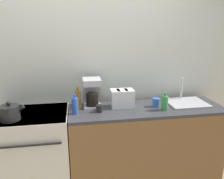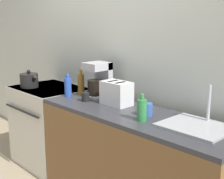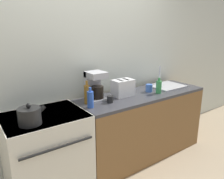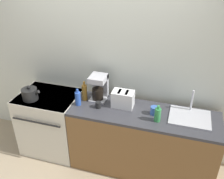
% 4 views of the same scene
% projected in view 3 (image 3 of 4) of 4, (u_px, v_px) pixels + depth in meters
% --- Properties ---
extents(wall_back, '(8.00, 0.05, 2.60)m').
position_uv_depth(wall_back, '(84.00, 63.00, 2.71)').
color(wall_back, silver).
rests_on(wall_back, ground_plane).
extents(stove, '(0.80, 0.67, 0.89)m').
position_uv_depth(stove, '(47.00, 154.00, 2.27)').
color(stove, silver).
rests_on(stove, ground_plane).
extents(counter_block, '(1.81, 0.58, 0.89)m').
position_uv_depth(counter_block, '(142.00, 125.00, 2.98)').
color(counter_block, brown).
rests_on(counter_block, ground_plane).
extents(kettle, '(0.25, 0.20, 0.20)m').
position_uv_depth(kettle, '(30.00, 116.00, 1.93)').
color(kettle, black).
rests_on(kettle, stove).
extents(toaster, '(0.26, 0.17, 0.21)m').
position_uv_depth(toaster, '(123.00, 88.00, 2.73)').
color(toaster, white).
rests_on(toaster, counter_block).
extents(coffee_maker, '(0.20, 0.23, 0.33)m').
position_uv_depth(coffee_maker, '(95.00, 85.00, 2.60)').
color(coffee_maker, '#B7B7BC').
rests_on(coffee_maker, counter_block).
extents(sink_tray, '(0.47, 0.39, 0.28)m').
position_uv_depth(sink_tray, '(167.00, 85.00, 3.20)').
color(sink_tray, '#B7B7BC').
rests_on(sink_tray, counter_block).
extents(bottle_green, '(0.07, 0.07, 0.20)m').
position_uv_depth(bottle_green, '(159.00, 87.00, 2.85)').
color(bottle_green, '#338C47').
rests_on(bottle_green, counter_block).
extents(bottle_amber, '(0.07, 0.07, 0.26)m').
position_uv_depth(bottle_amber, '(87.00, 94.00, 2.45)').
color(bottle_amber, '#9E6B23').
rests_on(bottle_amber, counter_block).
extents(bottle_blue, '(0.07, 0.07, 0.22)m').
position_uv_depth(bottle_blue, '(90.00, 99.00, 2.33)').
color(bottle_blue, '#2D56B7').
rests_on(bottle_blue, counter_block).
extents(cup_black, '(0.07, 0.07, 0.08)m').
position_uv_depth(cup_black, '(110.00, 99.00, 2.50)').
color(cup_black, black).
rests_on(cup_black, counter_block).
extents(cup_blue, '(0.09, 0.09, 0.10)m').
position_uv_depth(cup_blue, '(149.00, 88.00, 2.92)').
color(cup_blue, '#3860B2').
rests_on(cup_blue, counter_block).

